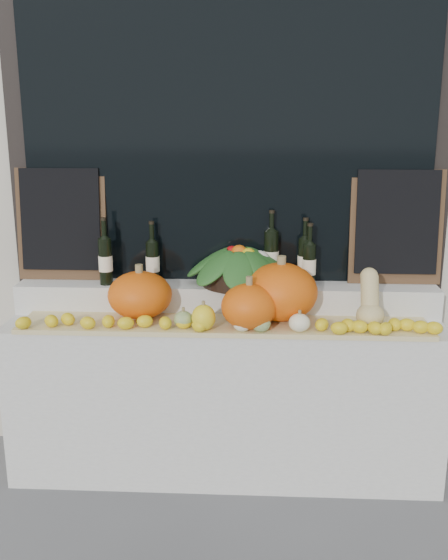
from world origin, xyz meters
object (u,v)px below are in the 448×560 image
Objects in this scene: pumpkin_right at (281,292)px; butternut_squash at (370,302)px; pumpkin_left at (140,295)px; wine_bottle_tall at (271,256)px; produce_bowl at (239,265)px.

pumpkin_right is 0.45m from butternut_squash.
wine_bottle_tall is at bearing 20.46° from pumpkin_left.
wine_bottle_tall is at bearing 145.96° from butternut_squash.
produce_bowl reaches higher than butternut_squash.
pumpkin_left is 0.73m from pumpkin_right.
pumpkin_right is (0.73, 0.00, 0.03)m from pumpkin_left.
pumpkin_left is at bearing -159.54° from wine_bottle_tall.
produce_bowl is (-0.22, 0.19, 0.09)m from pumpkin_right.
pumpkin_left is 1.17× the size of butternut_squash.
wine_bottle_tall is at bearing 20.52° from produce_bowl.
produce_bowl is at bearing 158.20° from butternut_squash.
pumpkin_left is at bearing 176.36° from butternut_squash.
butternut_squash is at bearing -34.04° from wine_bottle_tall.
wine_bottle_tall is at bearing 100.53° from pumpkin_right.
wine_bottle_tall reaches higher than butternut_squash.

